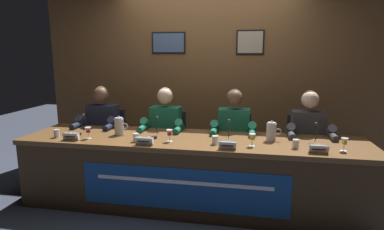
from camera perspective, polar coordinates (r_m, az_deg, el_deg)
ground_plane at (r=3.57m, az=0.00°, el=-15.79°), size 12.00×12.00×0.00m
wall_back_panelled at (r=4.50m, az=3.06°, el=7.04°), size 4.82×0.14×2.60m
conference_table at (r=3.27m, az=-0.38°, el=-8.61°), size 3.62×0.84×0.74m
chair_far_left at (r=4.32m, az=-15.01°, el=-5.20°), size 0.44×0.45×0.90m
panelist_far_left at (r=4.08m, az=-16.39°, el=-2.21°), size 0.51×0.48×1.22m
nameplate_far_left at (r=3.46m, az=-21.23°, el=-3.65°), size 0.17×0.06×0.08m
juice_glass_far_left at (r=3.44m, az=-18.43°, el=-2.74°), size 0.06×0.06×0.12m
water_cup_far_left at (r=3.63m, az=-23.48°, el=-3.17°), size 0.06×0.06×0.08m
microphone_far_left at (r=3.67m, az=-19.77°, el=-2.19°), size 0.06×0.17×0.22m
chair_center_left at (r=4.04m, az=-4.26°, el=-5.97°), size 0.44×0.45×0.90m
panelist_center_left at (r=3.78m, az=-5.09°, el=-2.82°), size 0.51×0.48×1.22m
nameplate_center_left at (r=3.09m, az=-8.72°, el=-4.73°), size 0.18×0.06×0.08m
juice_glass_center_left at (r=3.17m, az=-4.14°, el=-3.37°), size 0.06×0.06×0.12m
water_cup_center_left at (r=3.22m, az=-10.20°, el=-4.14°), size 0.06×0.06×0.08m
microphone_center_left at (r=3.34m, az=-6.75°, el=-2.87°), size 0.06×0.17×0.22m
chair_center_right at (r=3.92m, az=7.63°, el=-6.57°), size 0.44×0.45×0.90m
panelist_center_right at (r=3.66m, az=7.57°, el=-3.37°), size 0.51×0.48×1.22m
nameplate_center_right at (r=2.93m, az=6.49°, el=-5.51°), size 0.16×0.06×0.08m
juice_glass_center_right at (r=3.05m, az=10.95°, el=-4.07°), size 0.06×0.06×0.12m
water_cup_center_right at (r=3.09m, az=4.21°, el=-4.67°), size 0.06×0.06×0.08m
microphone_center_right at (r=3.18m, az=6.62°, el=-3.57°), size 0.06×0.17×0.22m
chair_far_right at (r=3.98m, az=19.75°, el=-6.90°), size 0.44×0.45×0.90m
panelist_far_right at (r=3.71m, az=20.50°, el=-3.76°), size 0.51×0.48×1.22m
nameplate_far_right at (r=3.02m, az=22.13°, el=-5.76°), size 0.17×0.06×0.08m
juice_glass_far_right at (r=3.17m, az=26.08°, el=-4.46°), size 0.06×0.06×0.12m
water_cup_far_right at (r=3.11m, az=18.42°, el=-5.11°), size 0.06×0.06×0.08m
microphone_far_right at (r=3.25m, az=21.86°, el=-3.98°), size 0.06×0.17×0.22m
water_pitcher_left_side at (r=3.52m, az=-13.14°, el=-2.02°), size 0.15×0.10×0.21m
water_pitcher_right_side at (r=3.29m, az=14.31°, el=-2.98°), size 0.15×0.10×0.21m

